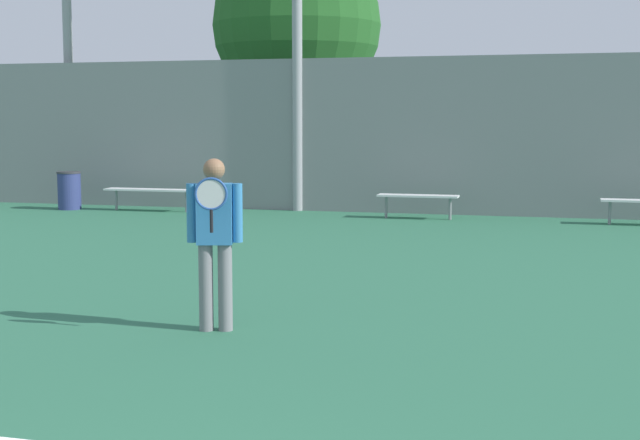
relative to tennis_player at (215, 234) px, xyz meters
The scene contains 6 objects.
tennis_player is the anchor object (origin of this frame).
bench_courtside_near 11.81m from the tennis_player, 118.83° to the left, with size 2.16×0.40×0.50m.
bench_courtside_far 10.36m from the tennis_player, 87.85° to the left, with size 1.68×0.40×0.50m.
trash_bin 12.76m from the tennis_player, 126.95° to the left, with size 0.55×0.55×0.87m.
back_fence 11.46m from the tennis_player, 82.60° to the left, with size 29.46×0.06×3.41m.
tree_green_tall 15.48m from the tennis_player, 103.51° to the left, with size 4.40×4.40×6.71m.
Camera 1 is at (1.75, -2.61, 2.07)m, focal length 50.00 mm.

